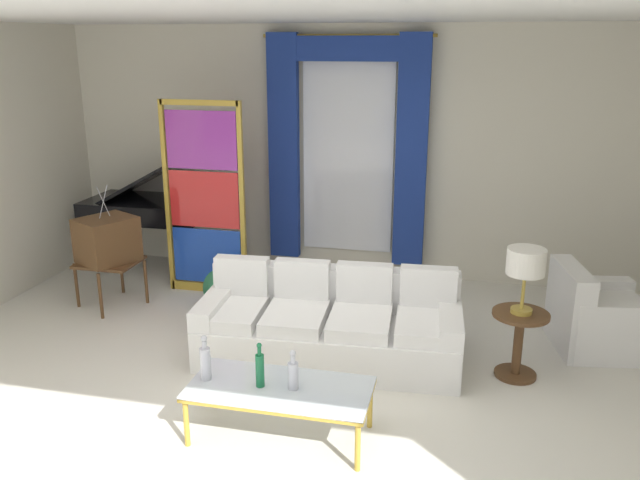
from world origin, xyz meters
TOP-DOWN VIEW (x-y plane):
  - ground_plane at (0.00, 0.00)m, footprint 16.00×16.00m
  - wall_rear at (0.00, 3.06)m, footprint 8.00×0.12m
  - ceiling_slab at (0.00, 0.80)m, footprint 8.00×7.60m
  - curtained_window at (-0.08, 2.89)m, footprint 2.00×0.17m
  - couch_white_long at (0.21, 0.68)m, footprint 2.39×1.07m
  - coffee_table at (0.13, -0.65)m, footprint 1.32×0.61m
  - bottle_blue_decanter at (-0.43, -0.67)m, footprint 0.08×0.08m
  - bottle_crystal_tall at (0.23, -0.66)m, footprint 0.08×0.08m
  - bottle_amber_squat at (-0.01, -0.68)m, footprint 0.06×0.06m
  - vintage_tv at (-2.39, 1.33)m, footprint 0.72×0.75m
  - armchair_white at (2.61, 1.42)m, footprint 0.95×0.94m
  - stained_glass_divider at (-1.51, 1.95)m, footprint 0.95×0.05m
  - peacock_figurine at (-1.20, 1.47)m, footprint 0.44×0.60m
  - round_side_table at (1.87, 0.68)m, footprint 0.48×0.48m
  - table_lamp_brass at (1.87, 0.68)m, footprint 0.32×0.32m
  - grand_piano at (-2.57, 2.69)m, footprint 1.50×1.10m

SIDE VIEW (x-z plane):
  - ground_plane at x=0.00m, z-range 0.00..0.00m
  - peacock_figurine at x=-1.20m, z-range -0.03..0.47m
  - armchair_white at x=2.61m, z-range -0.11..0.69m
  - couch_white_long at x=0.21m, z-range -0.12..0.74m
  - round_side_table at x=1.87m, z-range 0.06..0.65m
  - coffee_table at x=0.13m, z-range 0.17..0.58m
  - bottle_crystal_tall at x=0.23m, z-range 0.38..0.68m
  - bottle_amber_squat at x=-0.01m, z-range 0.38..0.72m
  - bottle_blue_decanter at x=-0.43m, z-range 0.38..0.73m
  - vintage_tv at x=-2.39m, z-range 0.06..1.40m
  - grand_piano at x=-2.57m, z-range 0.10..1.50m
  - table_lamp_brass at x=1.87m, z-range 0.74..1.31m
  - stained_glass_divider at x=-1.51m, z-range -0.04..2.16m
  - wall_rear at x=0.00m, z-range 0.00..3.00m
  - curtained_window at x=-0.08m, z-range 0.39..3.09m
  - ceiling_slab at x=0.00m, z-range 3.00..3.04m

